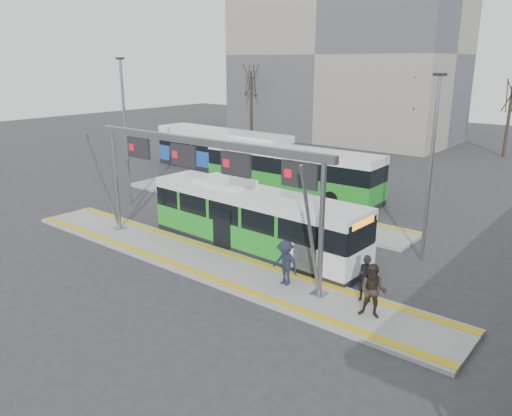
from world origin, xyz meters
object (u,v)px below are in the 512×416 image
(passenger_b, at_px, (373,291))
(passenger_c, at_px, (285,263))
(passenger_a, at_px, (366,279))
(gantry, at_px, (202,164))
(hero_bus, at_px, (253,220))

(passenger_b, bearing_deg, passenger_c, 161.48)
(passenger_a, bearing_deg, passenger_b, -65.66)
(passenger_c, bearing_deg, gantry, -175.62)
(passenger_a, bearing_deg, hero_bus, 152.09)
(gantry, distance_m, hero_bus, 3.86)
(hero_bus, height_order, passenger_b, hero_bus)
(hero_bus, bearing_deg, passenger_b, -18.36)
(passenger_a, distance_m, passenger_c, 3.10)
(gantry, xyz_separation_m, hero_bus, (0.79, 2.42, -2.90))
(hero_bus, distance_m, passenger_c, 4.35)
(gantry, xyz_separation_m, passenger_a, (7.39, 0.66, -3.30))
(hero_bus, relative_size, passenger_a, 6.54)
(passenger_c, bearing_deg, passenger_a, 17.72)
(passenger_a, bearing_deg, gantry, 172.15)
(hero_bus, distance_m, passenger_b, 7.81)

